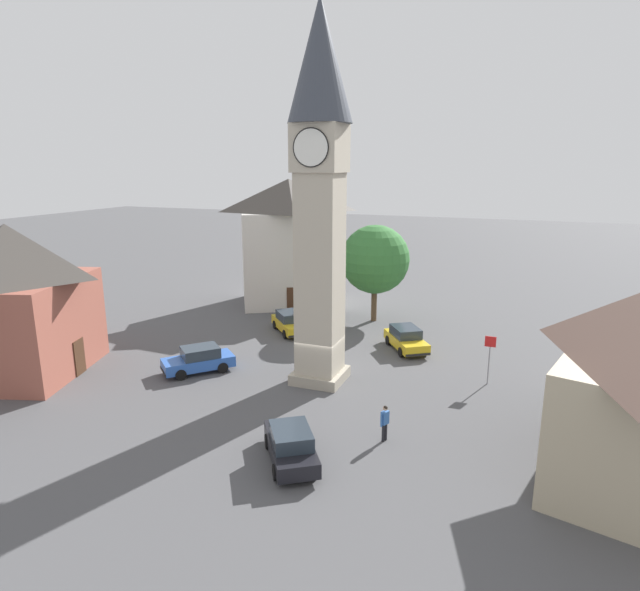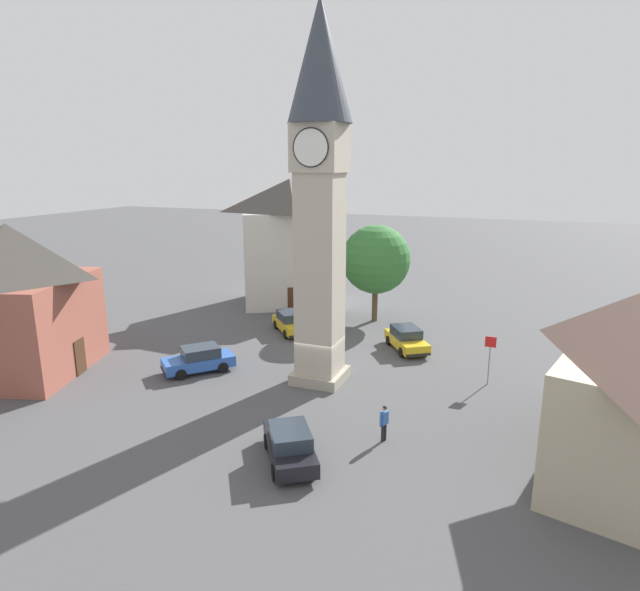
% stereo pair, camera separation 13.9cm
% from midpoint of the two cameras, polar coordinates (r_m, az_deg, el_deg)
% --- Properties ---
extents(ground_plane, '(200.00, 200.00, 0.00)m').
position_cam_midpoint_polar(ground_plane, '(30.97, -0.13, -9.01)').
color(ground_plane, '#4C4C4F').
extents(clock_tower, '(3.35, 3.35, 20.33)m').
position_cam_midpoint_polar(clock_tower, '(28.54, -0.14, 13.57)').
color(clock_tower, '#A59C89').
rests_on(clock_tower, ground).
extents(car_blue_kerb, '(3.71, 4.36, 1.53)m').
position_cam_midpoint_polar(car_blue_kerb, '(22.97, -3.32, -15.57)').
color(car_blue_kerb, black).
rests_on(car_blue_kerb, ground).
extents(car_silver_kerb, '(3.70, 4.37, 1.53)m').
position_cam_midpoint_polar(car_silver_kerb, '(36.02, 9.04, -4.56)').
color(car_silver_kerb, gold).
rests_on(car_silver_kerb, ground).
extents(car_red_corner, '(4.02, 4.19, 1.53)m').
position_cam_midpoint_polar(car_red_corner, '(32.72, -12.92, -6.67)').
color(car_red_corner, '#2D5BB7').
rests_on(car_red_corner, ground).
extents(car_white_side, '(4.03, 4.18, 1.53)m').
position_cam_midpoint_polar(car_white_side, '(39.25, -3.29, -2.86)').
color(car_white_side, gold).
rests_on(car_white_side, ground).
extents(pedestrian, '(0.35, 0.52, 1.69)m').
position_cam_midpoint_polar(pedestrian, '(24.47, 6.76, -13.03)').
color(pedestrian, black).
rests_on(pedestrian, ground).
extents(tree, '(5.30, 5.30, 7.56)m').
position_cam_midpoint_polar(tree, '(41.39, 5.80, 3.84)').
color(tree, brown).
rests_on(tree, ground).
extents(building_terrace_right, '(9.27, 9.64, 8.81)m').
position_cam_midpoint_polar(building_terrace_right, '(35.39, -29.89, -0.31)').
color(building_terrace_right, '#995142').
rests_on(building_terrace_right, ground).
extents(building_corner_back, '(10.50, 9.74, 10.82)m').
position_cam_midpoint_polar(building_corner_back, '(46.68, -3.39, 5.79)').
color(building_corner_back, beige).
rests_on(building_corner_back, ground).
extents(road_sign, '(0.60, 0.07, 2.80)m').
position_cam_midpoint_polar(road_sign, '(31.23, 17.51, -5.76)').
color(road_sign, gray).
rests_on(road_sign, ground).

